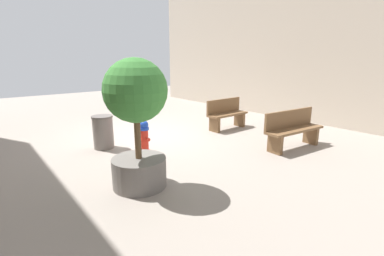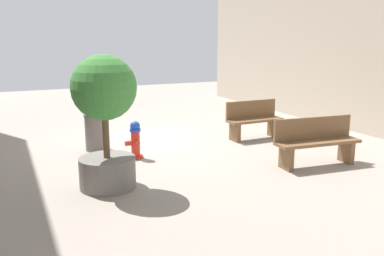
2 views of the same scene
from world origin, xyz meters
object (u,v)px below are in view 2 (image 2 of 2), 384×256
at_px(bench_near, 253,119).
at_px(bench_far, 316,141).
at_px(planter_tree, 105,112).
at_px(trash_bin, 96,132).
at_px(fire_hydrant, 135,140).

distance_m(bench_near, bench_far, 2.42).
height_order(planter_tree, trash_bin, planter_tree).
bearing_deg(trash_bin, bench_near, 171.79).
bearing_deg(bench_near, planter_tree, 24.80).
bearing_deg(trash_bin, planter_tree, 82.09).
bearing_deg(trash_bin, bench_far, 141.34).
bearing_deg(bench_near, trash_bin, -8.21).
distance_m(fire_hydrant, bench_near, 3.26).
height_order(fire_hydrant, bench_far, bench_far).
height_order(bench_far, trash_bin, bench_far).
xyz_separation_m(bench_near, planter_tree, (4.17, 1.93, 0.82)).
bearing_deg(fire_hydrant, planter_tree, 57.52).
xyz_separation_m(fire_hydrant, planter_tree, (0.95, 1.49, 0.90)).
height_order(bench_near, bench_far, same).
distance_m(bench_near, trash_bin, 3.87).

